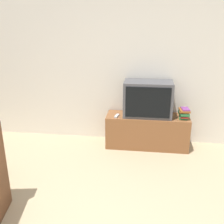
# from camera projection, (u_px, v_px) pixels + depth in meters

# --- Properties ---
(wall_back) EXTENTS (9.00, 0.06, 2.60)m
(wall_back) POSITION_uv_depth(u_px,v_px,m) (94.00, 61.00, 4.13)
(wall_back) COLOR silver
(wall_back) RESTS_ON ground_plane
(tv_stand) EXTENTS (1.26, 0.43, 0.51)m
(tv_stand) POSITION_uv_depth(u_px,v_px,m) (147.00, 131.00, 4.11)
(tv_stand) COLOR brown
(tv_stand) RESTS_ON ground_plane
(television) EXTENTS (0.73, 0.41, 0.53)m
(television) POSITION_uv_depth(u_px,v_px,m) (148.00, 99.00, 3.96)
(television) COLOR #4C4C51
(television) RESTS_ON tv_stand
(book_stack) EXTENTS (0.16, 0.22, 0.16)m
(book_stack) POSITION_uv_depth(u_px,v_px,m) (184.00, 113.00, 3.90)
(book_stack) COLOR #2D753D
(book_stack) RESTS_ON tv_stand
(remote_on_stand) EXTENTS (0.07, 0.15, 0.02)m
(remote_on_stand) POSITION_uv_depth(u_px,v_px,m) (117.00, 116.00, 3.99)
(remote_on_stand) COLOR #B7B7B7
(remote_on_stand) RESTS_ON tv_stand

